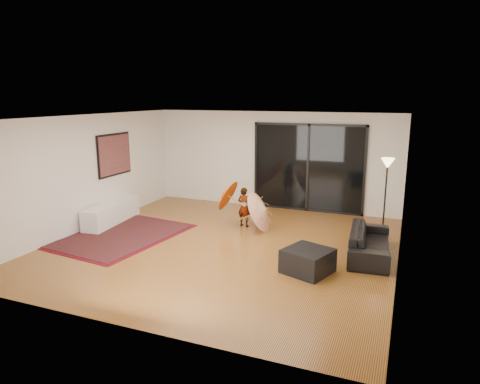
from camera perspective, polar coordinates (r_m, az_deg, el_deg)
The scene contains 17 objects.
floor at distance 9.20m, azimuth -2.28°, elevation -7.15°, with size 7.00×7.00×0.00m, color #AF6C30.
ceiling at distance 8.66m, azimuth -2.44°, elevation 9.90°, with size 7.00×7.00×0.00m, color white.
wall_back at distance 12.06m, azimuth 4.46°, elevation 4.24°, with size 7.00×7.00×0.00m, color silver.
wall_front at distance 5.91m, azimuth -16.37°, elevation -5.33°, with size 7.00×7.00×0.00m, color silver.
wall_left at distance 10.72m, azimuth -19.72°, elevation 2.45°, with size 7.00×7.00×0.00m, color silver.
wall_right at distance 8.09m, azimuth 20.93°, elevation -0.82°, with size 7.00×7.00×0.00m, color silver.
sliding_door at distance 11.80m, azimuth 9.04°, elevation 3.19°, with size 3.06×0.07×2.40m.
painting at distance 11.41m, azimuth -16.39°, elevation 4.80°, with size 0.04×1.28×1.08m.
media_console at distance 11.14m, azimuth -16.74°, elevation -2.70°, with size 0.47×1.89×0.53m, color white.
speaker at distance 10.80m, azimuth -18.34°, elevation -3.91°, with size 0.27×0.27×0.30m, color #424244.
persian_rug at distance 10.15m, azimuth -15.50°, elevation -5.62°, with size 2.47×3.21×0.02m.
sofa at distance 8.92m, azimuth 16.91°, elevation -6.44°, with size 1.93×0.75×0.56m, color black.
ottoman at distance 7.90m, azimuth 9.01°, elevation -9.05°, with size 0.76×0.76×0.43m, color black.
floor_lamp at distance 10.26m, azimuth 18.99°, elevation 2.25°, with size 0.30×0.30×1.75m.
child at distance 10.37m, azimuth 0.56°, elevation -2.01°, with size 0.35×0.23×0.97m, color #999999.
parasol_orange at distance 10.47m, azimuth -2.35°, elevation -0.48°, with size 0.52×0.80×0.85m.
parasol_white at distance 10.03m, azimuth 3.45°, elevation -2.43°, with size 0.61×1.00×0.99m.
Camera 1 is at (3.54, -7.89, 3.14)m, focal length 32.00 mm.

